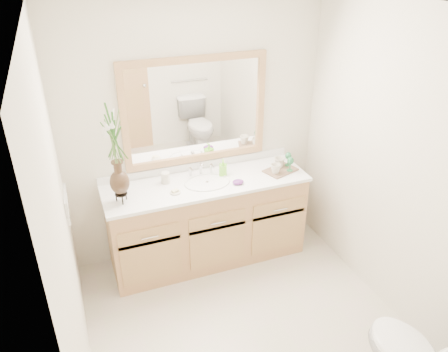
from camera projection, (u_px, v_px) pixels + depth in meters
name	position (u px, v px, depth m)	size (l,w,h in m)	color
floor	(250.00, 331.00, 3.45)	(2.60, 2.60, 0.00)	beige
ceiling	(263.00, 9.00, 2.33)	(2.40, 2.60, 0.02)	white
wall_back	(196.00, 132.00, 3.96)	(2.40, 0.02, 2.40)	silver
wall_front	(385.00, 352.00, 1.81)	(2.40, 0.02, 2.40)	silver
wall_left	(65.00, 240.00, 2.51)	(0.02, 2.60, 2.40)	silver
wall_right	(401.00, 171.00, 3.27)	(0.02, 2.60, 2.40)	silver
vanity	(207.00, 222.00, 4.10)	(1.80, 0.55, 0.80)	tan
counter	(207.00, 183.00, 3.90)	(1.84, 0.57, 0.03)	white
sink	(207.00, 188.00, 3.91)	(0.38, 0.34, 0.23)	white
mirror	(196.00, 111.00, 3.85)	(1.32, 0.04, 0.97)	white
switch_plate	(66.00, 206.00, 3.25)	(0.02, 0.12, 0.12)	white
flower_vase	(115.00, 144.00, 3.35)	(0.19, 0.19, 0.76)	black
tumbler	(165.00, 178.00, 3.86)	(0.08, 0.08, 0.10)	beige
soap_dish	(175.00, 192.00, 3.71)	(0.10, 0.10, 0.03)	beige
soap_bottle	(223.00, 168.00, 3.98)	(0.06, 0.06, 0.14)	#7BE235
purple_dish	(238.00, 182.00, 3.85)	(0.10, 0.08, 0.04)	#602571
tray	(280.00, 170.00, 4.08)	(0.30, 0.20, 0.01)	brown
mug_left	(276.00, 168.00, 3.99)	(0.10, 0.09, 0.10)	beige
mug_right	(279.00, 162.00, 4.10)	(0.10, 0.09, 0.10)	beige
goblet_front	(290.00, 162.00, 4.01)	(0.06, 0.06, 0.14)	#26723F
goblet_back	(288.00, 157.00, 4.11)	(0.06, 0.06, 0.13)	#26723F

